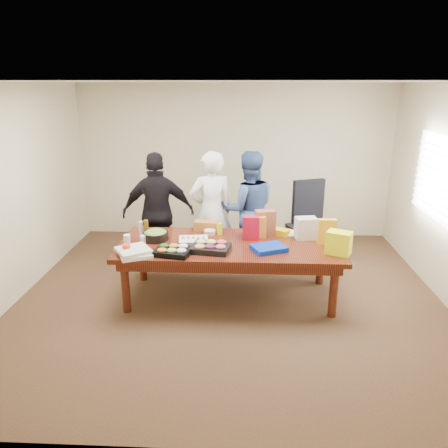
{
  "coord_description": "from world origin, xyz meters",
  "views": [
    {
      "loc": [
        0.16,
        -5.07,
        2.68
      ],
      "look_at": [
        -0.08,
        0.1,
        0.98
      ],
      "focal_mm": 34.27,
      "sensor_mm": 36.0,
      "label": 1
    }
  ],
  "objects_px": {
    "person_right": "(248,209)",
    "sheet_cake": "(194,241)",
    "office_chair": "(309,226)",
    "conference_table": "(230,270)",
    "salad_bowl": "(156,236)",
    "person_center": "(211,212)"
  },
  "relations": [
    {
      "from": "person_center",
      "to": "sheet_cake",
      "type": "relative_size",
      "value": 4.91
    },
    {
      "from": "person_center",
      "to": "office_chair",
      "type": "bearing_deg",
      "value": 170.31
    },
    {
      "from": "office_chair",
      "to": "conference_table",
      "type": "bearing_deg",
      "value": -156.15
    },
    {
      "from": "conference_table",
      "to": "salad_bowl",
      "type": "bearing_deg",
      "value": 174.85
    },
    {
      "from": "sheet_cake",
      "to": "salad_bowl",
      "type": "bearing_deg",
      "value": 161.8
    },
    {
      "from": "office_chair",
      "to": "sheet_cake",
      "type": "bearing_deg",
      "value": -165.14
    },
    {
      "from": "office_chair",
      "to": "salad_bowl",
      "type": "relative_size",
      "value": 3.7
    },
    {
      "from": "office_chair",
      "to": "salad_bowl",
      "type": "bearing_deg",
      "value": -174.19
    },
    {
      "from": "person_right",
      "to": "sheet_cake",
      "type": "height_order",
      "value": "person_right"
    },
    {
      "from": "conference_table",
      "to": "sheet_cake",
      "type": "distance_m",
      "value": 0.61
    },
    {
      "from": "office_chair",
      "to": "salad_bowl",
      "type": "xyz_separation_m",
      "value": [
        -2.13,
        -1.06,
        0.19
      ]
    },
    {
      "from": "office_chair",
      "to": "sheet_cake",
      "type": "relative_size",
      "value": 3.38
    },
    {
      "from": "person_center",
      "to": "sheet_cake",
      "type": "distance_m",
      "value": 0.95
    },
    {
      "from": "conference_table",
      "to": "person_right",
      "type": "relative_size",
      "value": 1.59
    },
    {
      "from": "person_center",
      "to": "sheet_cake",
      "type": "bearing_deg",
      "value": 61.71
    },
    {
      "from": "conference_table",
      "to": "person_center",
      "type": "height_order",
      "value": "person_center"
    },
    {
      "from": "person_right",
      "to": "salad_bowl",
      "type": "xyz_separation_m",
      "value": [
        -1.2,
        -1.03,
        -0.07
      ]
    },
    {
      "from": "person_right",
      "to": "sheet_cake",
      "type": "relative_size",
      "value": 4.82
    },
    {
      "from": "conference_table",
      "to": "person_right",
      "type": "height_order",
      "value": "person_right"
    },
    {
      "from": "salad_bowl",
      "to": "office_chair",
      "type": "bearing_deg",
      "value": 26.47
    },
    {
      "from": "person_center",
      "to": "person_right",
      "type": "height_order",
      "value": "person_center"
    },
    {
      "from": "conference_table",
      "to": "office_chair",
      "type": "distance_m",
      "value": 1.66
    }
  ]
}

